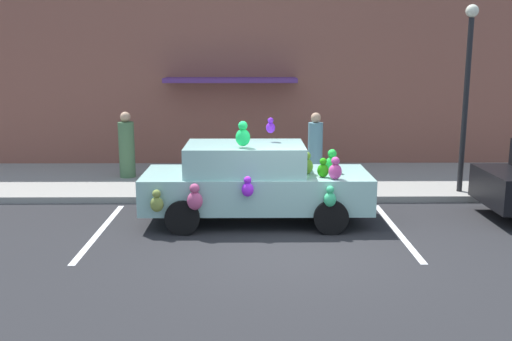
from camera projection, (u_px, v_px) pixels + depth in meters
name	position (u px, v px, depth m)	size (l,w,h in m)	color
ground_plane	(295.00, 248.00, 9.87)	(60.00, 60.00, 0.00)	#262628
sidewalk	(280.00, 180.00, 14.75)	(24.00, 4.00, 0.15)	gray
storefront_building	(277.00, 56.00, 16.23)	(24.00, 1.25, 6.40)	brown
parking_stripe_front	(396.00, 230.00, 10.87)	(0.12, 3.60, 0.01)	silver
parking_stripe_rear	(100.00, 231.00, 10.81)	(0.12, 3.60, 0.01)	silver
plush_covered_car	(253.00, 182.00, 11.30)	(4.39, 2.02, 2.05)	#93C4BB
teddy_bear_on_sidewalk	(206.00, 174.00, 13.34)	(0.43, 0.36, 0.81)	pink
street_lamp_post	(467.00, 80.00, 12.80)	(0.28, 0.28, 4.16)	black
pedestrian_near_shopfront	(315.00, 148.00, 14.46)	(0.37, 0.37, 1.68)	#5D8E9D
pedestrian_walking_past	(127.00, 147.00, 14.68)	(0.40, 0.40, 1.67)	#4B7249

